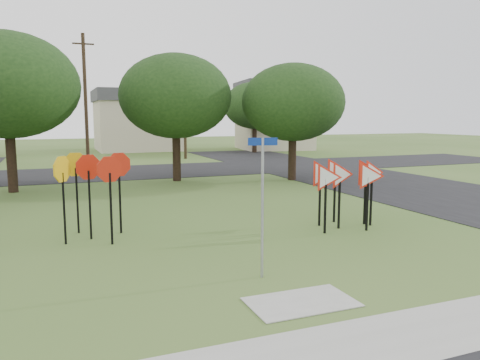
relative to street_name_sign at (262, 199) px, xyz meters
The scene contains 16 objects.
ground 1.93m from the street_name_sign, 83.11° to the left, with size 140.00×140.00×0.00m, color #3C5D22.
sidewalk 3.78m from the street_name_sign, 88.28° to the right, with size 30.00×1.60×0.02m, color #9A9A92.
street_right 16.33m from the street_name_sign, 41.84° to the left, with size 8.00×50.00×0.02m, color black.
street_far 20.91m from the street_name_sign, 89.72° to the left, with size 60.00×8.00×0.02m, color black.
curb_pad 2.33m from the street_name_sign, 86.31° to the right, with size 2.00×1.20×0.02m, color #9A9A92.
street_name_sign is the anchor object (origin of this frame).
stop_sign_cluster 5.70m from the street_name_sign, 123.22° to the left, with size 2.18×1.85×2.44m.
yield_sign_cluster 5.48m from the street_name_sign, 36.76° to the left, with size 2.83×1.91×2.17m.
far_pole_a 25.07m from the street_name_sign, 94.37° to the left, with size 1.40×0.24×9.00m.
far_pole_b 29.59m from the street_name_sign, 78.05° to the left, with size 1.40×0.24×8.50m.
house_mid 41.07m from the street_name_sign, 84.27° to the left, with size 8.40×8.40×6.20m.
house_right 41.09m from the street_name_sign, 63.83° to the left, with size 8.30×8.30×7.20m.
tree_near_left 16.27m from the street_name_sign, 111.68° to the left, with size 6.40×6.40×7.27m.
tree_near_mid 16.22m from the street_name_sign, 82.44° to the left, with size 6.00×6.00×6.80m.
tree_near_right 16.23m from the street_name_sign, 59.65° to the left, with size 5.60×5.60×6.33m.
tree_far_right 35.85m from the street_name_sign, 66.76° to the left, with size 6.00×6.00×6.80m.
Camera 1 is at (-4.17, -9.74, 3.46)m, focal length 35.00 mm.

